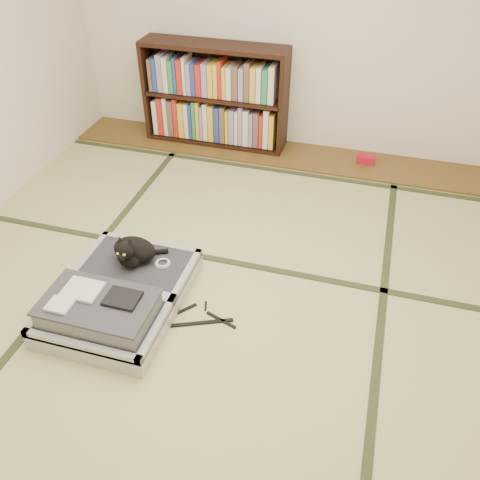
# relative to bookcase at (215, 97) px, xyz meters

# --- Properties ---
(floor) EXTENTS (4.50, 4.50, 0.00)m
(floor) POSITION_rel_bookcase_xyz_m (0.69, -2.07, -0.45)
(floor) COLOR #BFB97F
(floor) RESTS_ON ground
(wood_strip) EXTENTS (4.00, 0.50, 0.02)m
(wood_strip) POSITION_rel_bookcase_xyz_m (0.69, -0.07, -0.44)
(wood_strip) COLOR brown
(wood_strip) RESTS_ON ground
(red_item) EXTENTS (0.15, 0.10, 0.07)m
(red_item) POSITION_rel_bookcase_xyz_m (1.42, -0.04, -0.40)
(red_item) COLOR #B30E23
(red_item) RESTS_ON wood_strip
(room_shell) EXTENTS (4.50, 4.50, 4.50)m
(room_shell) POSITION_rel_bookcase_xyz_m (0.69, -2.07, 1.01)
(room_shell) COLOR white
(room_shell) RESTS_ON ground
(tatami_borders) EXTENTS (4.00, 4.50, 0.01)m
(tatami_borders) POSITION_rel_bookcase_xyz_m (0.69, -1.58, -0.45)
(tatami_borders) COLOR #2D381E
(tatami_borders) RESTS_ON ground
(bookcase) EXTENTS (1.32, 0.30, 0.92)m
(bookcase) POSITION_rel_bookcase_xyz_m (0.00, 0.00, 0.00)
(bookcase) COLOR black
(bookcase) RESTS_ON wood_strip
(suitcase) EXTENTS (0.72, 0.96, 0.28)m
(suitcase) POSITION_rel_bookcase_xyz_m (0.13, -2.29, -0.35)
(suitcase) COLOR #B3B3B8
(suitcase) RESTS_ON floor
(cat) EXTENTS (0.32, 0.32, 0.26)m
(cat) POSITION_rel_bookcase_xyz_m (0.11, -2.00, -0.22)
(cat) COLOR black
(cat) RESTS_ON suitcase
(cable_coil) EXTENTS (0.10, 0.10, 0.02)m
(cable_coil) POSITION_rel_bookcase_xyz_m (0.29, -1.96, -0.30)
(cable_coil) COLOR white
(cable_coil) RESTS_ON suitcase
(hanger) EXTENTS (0.44, 0.28, 0.01)m
(hanger) POSITION_rel_bookcase_xyz_m (0.63, -2.24, -0.44)
(hanger) COLOR black
(hanger) RESTS_ON floor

